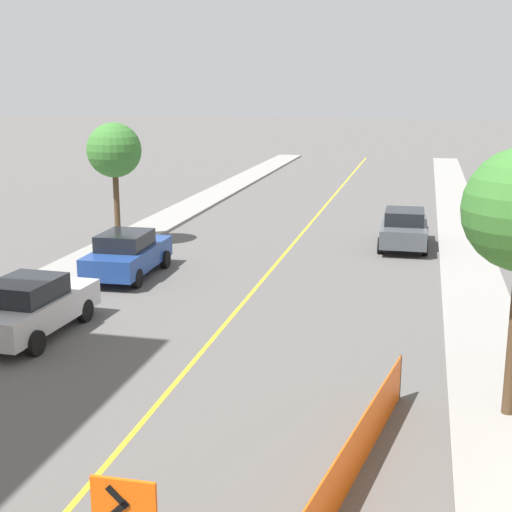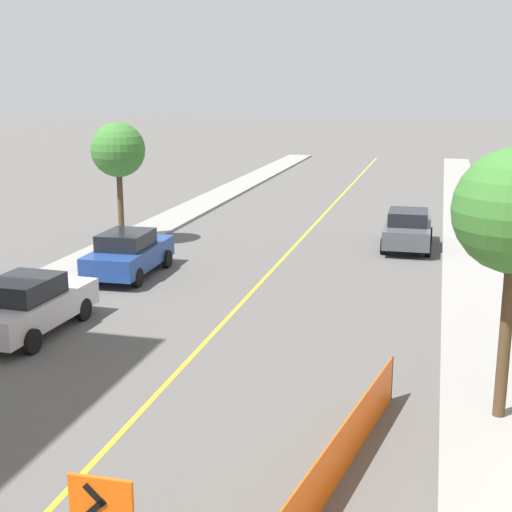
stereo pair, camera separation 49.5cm
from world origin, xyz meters
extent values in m
cube|color=gold|center=(0.00, 36.27, 0.00)|extent=(0.12, 72.54, 0.01)
cube|color=gray|center=(-6.96, 36.27, 0.06)|extent=(2.06, 72.54, 0.13)
cube|color=gray|center=(6.96, 36.27, 0.06)|extent=(2.06, 72.54, 0.13)
cube|color=#EF560C|center=(1.53, 15.13, 1.12)|extent=(0.92, 0.07, 0.69)
cube|color=black|center=(1.46, 15.08, 1.22)|extent=(0.33, 0.02, 0.33)
cube|color=black|center=(1.46, 15.08, 1.02)|extent=(0.33, 0.02, 0.33)
cube|color=#EF560C|center=(4.36, 18.59, 0.49)|extent=(1.13, 6.24, 0.98)
cylinder|color=#262626|center=(4.91, 21.71, 0.49)|extent=(0.05, 0.05, 0.98)
cube|color=#B7B7BC|center=(-4.78, 23.51, 0.68)|extent=(1.96, 4.36, 0.72)
cube|color=black|center=(-4.78, 23.30, 1.31)|extent=(1.60, 1.99, 0.55)
cylinder|color=black|center=(-5.63, 24.84, 0.32)|extent=(0.24, 0.65, 0.64)
cylinder|color=black|center=(-3.92, 24.84, 0.32)|extent=(0.24, 0.65, 0.64)
cylinder|color=black|center=(-3.92, 22.18, 0.32)|extent=(0.24, 0.65, 0.64)
cube|color=navy|center=(-4.67, 29.69, 0.68)|extent=(1.93, 4.35, 0.72)
cube|color=black|center=(-4.67, 29.48, 1.31)|extent=(1.59, 1.98, 0.55)
cylinder|color=black|center=(-5.52, 31.03, 0.32)|extent=(0.24, 0.65, 0.64)
cylinder|color=black|center=(-3.81, 31.03, 0.32)|extent=(0.24, 0.65, 0.64)
cylinder|color=black|center=(-5.52, 28.36, 0.32)|extent=(0.24, 0.65, 0.64)
cylinder|color=black|center=(-3.81, 28.36, 0.32)|extent=(0.24, 0.65, 0.64)
cube|color=#474C51|center=(4.52, 36.48, 0.68)|extent=(1.86, 4.33, 0.72)
cube|color=black|center=(4.52, 36.26, 1.31)|extent=(1.56, 1.96, 0.55)
cylinder|color=black|center=(3.66, 37.81, 0.32)|extent=(0.23, 0.64, 0.64)
cylinder|color=black|center=(5.37, 37.81, 0.32)|extent=(0.23, 0.64, 0.64)
cylinder|color=black|center=(3.66, 35.14, 0.32)|extent=(0.23, 0.64, 0.64)
cylinder|color=black|center=(5.37, 35.14, 0.32)|extent=(0.23, 0.64, 0.64)
cylinder|color=#4C3823|center=(-7.06, 34.20, 1.61)|extent=(0.24, 0.24, 2.97)
sphere|color=#38752D|center=(-7.06, 34.20, 3.92)|extent=(2.21, 2.21, 2.21)
camera|label=1|loc=(5.17, 7.33, 6.54)|focal=50.00mm
camera|label=2|loc=(5.65, 7.45, 6.54)|focal=50.00mm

